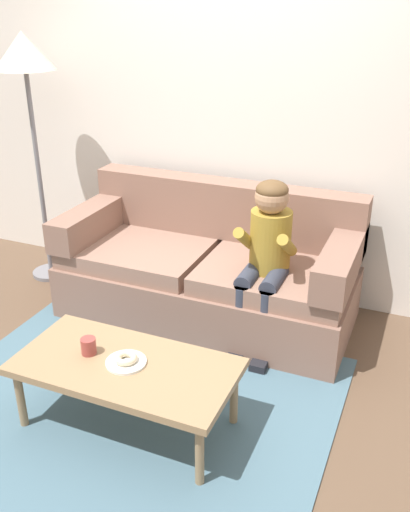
{
  "coord_description": "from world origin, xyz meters",
  "views": [
    {
      "loc": [
        1.38,
        -2.45,
        2.11
      ],
      "look_at": [
        0.16,
        0.45,
        0.65
      ],
      "focal_mm": 39.57,
      "sensor_mm": 36.0,
      "label": 1
    }
  ],
  "objects_px": {
    "coffee_table": "(126,370)",
    "floor_lamp": "(26,69)",
    "toy_controller": "(101,352)",
    "couch": "(209,272)",
    "person_child": "(266,250)",
    "donut": "(126,358)",
    "mug": "(89,346)"
  },
  "relations": [
    {
      "from": "couch",
      "to": "floor_lamp",
      "type": "distance_m",
      "value": 1.95
    },
    {
      "from": "couch",
      "to": "mug",
      "type": "relative_size",
      "value": 22.38
    },
    {
      "from": "donut",
      "to": "toy_controller",
      "type": "height_order",
      "value": "donut"
    },
    {
      "from": "mug",
      "to": "coffee_table",
      "type": "bearing_deg",
      "value": -1.22
    },
    {
      "from": "coffee_table",
      "to": "floor_lamp",
      "type": "height_order",
      "value": "floor_lamp"
    },
    {
      "from": "toy_controller",
      "to": "floor_lamp",
      "type": "height_order",
      "value": "floor_lamp"
    },
    {
      "from": "coffee_table",
      "to": "floor_lamp",
      "type": "bearing_deg",
      "value": 138.53
    },
    {
      "from": "couch",
      "to": "donut",
      "type": "distance_m",
      "value": 1.26
    },
    {
      "from": "coffee_table",
      "to": "mug",
      "type": "height_order",
      "value": "mug"
    },
    {
      "from": "mug",
      "to": "toy_controller",
      "type": "distance_m",
      "value": 0.69
    },
    {
      "from": "person_child",
      "to": "couch",
      "type": "bearing_deg",
      "value": 156.52
    },
    {
      "from": "couch",
      "to": "donut",
      "type": "relative_size",
      "value": 16.79
    },
    {
      "from": "mug",
      "to": "donut",
      "type": "bearing_deg",
      "value": -0.64
    },
    {
      "from": "floor_lamp",
      "to": "person_child",
      "type": "bearing_deg",
      "value": -8.25
    },
    {
      "from": "coffee_table",
      "to": "floor_lamp",
      "type": "relative_size",
      "value": 0.61
    },
    {
      "from": "couch",
      "to": "person_child",
      "type": "height_order",
      "value": "person_child"
    },
    {
      "from": "couch",
      "to": "toy_controller",
      "type": "height_order",
      "value": "couch"
    },
    {
      "from": "couch",
      "to": "coffee_table",
      "type": "height_order",
      "value": "couch"
    },
    {
      "from": "coffee_table",
      "to": "toy_controller",
      "type": "bearing_deg",
      "value": 134.85
    },
    {
      "from": "couch",
      "to": "person_child",
      "type": "relative_size",
      "value": 1.83
    },
    {
      "from": "coffee_table",
      "to": "floor_lamp",
      "type": "xyz_separation_m",
      "value": [
        -1.51,
        1.33,
        1.28
      ]
    },
    {
      "from": "floor_lamp",
      "to": "toy_controller",
      "type": "bearing_deg",
      "value": -39.56
    },
    {
      "from": "donut",
      "to": "mug",
      "type": "xyz_separation_m",
      "value": [
        -0.22,
        0.0,
        0.01
      ]
    },
    {
      "from": "donut",
      "to": "floor_lamp",
      "type": "relative_size",
      "value": 0.06
    },
    {
      "from": "toy_controller",
      "to": "floor_lamp",
      "type": "bearing_deg",
      "value": 132.63
    },
    {
      "from": "donut",
      "to": "mug",
      "type": "distance_m",
      "value": 0.22
    },
    {
      "from": "toy_controller",
      "to": "couch",
      "type": "bearing_deg",
      "value": 52.83
    },
    {
      "from": "donut",
      "to": "floor_lamp",
      "type": "xyz_separation_m",
      "value": [
        -1.51,
        1.33,
        1.2
      ]
    },
    {
      "from": "donut",
      "to": "floor_lamp",
      "type": "distance_m",
      "value": 2.35
    },
    {
      "from": "coffee_table",
      "to": "couch",
      "type": "bearing_deg",
      "value": 92.5
    },
    {
      "from": "coffee_table",
      "to": "toy_controller",
      "type": "height_order",
      "value": "coffee_table"
    },
    {
      "from": "couch",
      "to": "toy_controller",
      "type": "relative_size",
      "value": 8.91
    }
  ]
}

